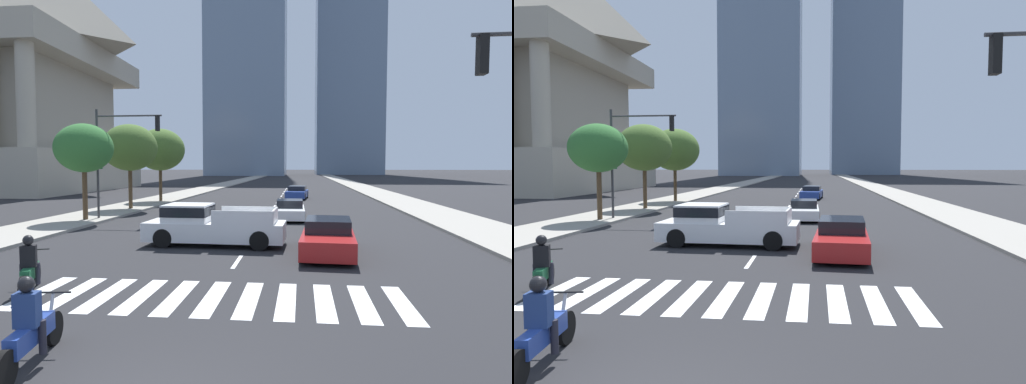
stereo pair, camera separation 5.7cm
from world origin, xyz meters
TOP-DOWN VIEW (x-y plane):
  - sidewalk_east at (11.09, 30.00)m, footprint 4.00×260.00m
  - sidewalk_west at (-11.09, 30.00)m, footprint 4.00×260.00m
  - crosswalk_near at (0.00, 5.41)m, footprint 9.45×2.88m
  - lane_divider_center at (0.00, 33.41)m, footprint 0.14×50.00m
  - motorcycle_lead at (-4.73, 5.37)m, footprint 1.06×1.99m
  - motorcycle_third at (-2.17, 1.60)m, footprint 0.71×2.24m
  - pickup_truck at (-1.61, 12.32)m, footprint 5.71×2.13m
  - sedan_white_0 at (1.45, 21.21)m, footprint 1.84×4.40m
  - sedan_blue_1 at (1.73, 37.70)m, footprint 2.29×4.88m
  - sedan_red_2 at (3.13, 11.13)m, footprint 2.14×4.85m
  - traffic_signal_far at (-8.50, 19.51)m, footprint 4.25×0.28m
  - street_tree_nearest at (-10.29, 18.70)m, footprint 3.29×3.29m
  - street_tree_second at (-10.29, 25.29)m, footprint 3.97×3.97m
  - street_tree_third at (-10.29, 32.01)m, footprint 4.33×4.33m

SIDE VIEW (x-z plane):
  - lane_divider_center at x=0.00m, z-range 0.00..0.01m
  - crosswalk_near at x=0.00m, z-range 0.00..0.01m
  - sidewalk_east at x=11.09m, z-range 0.00..0.15m
  - sidewalk_west at x=-11.09m, z-range 0.00..0.15m
  - sedan_white_0 at x=1.45m, z-range -0.04..1.14m
  - motorcycle_third at x=-2.17m, z-range -0.16..1.33m
  - motorcycle_lead at x=-4.73m, z-range -0.16..1.33m
  - sedan_blue_1 at x=1.73m, z-range -0.04..1.23m
  - sedan_red_2 at x=3.13m, z-range -0.04..1.24m
  - pickup_truck at x=-1.61m, z-range -0.02..1.65m
  - street_tree_nearest at x=-10.29m, z-range 1.49..7.01m
  - traffic_signal_far at x=-8.50m, z-range 1.29..7.70m
  - street_tree_second at x=-10.29m, z-range 1.51..7.63m
  - street_tree_third at x=-10.29m, z-range 1.49..7.86m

